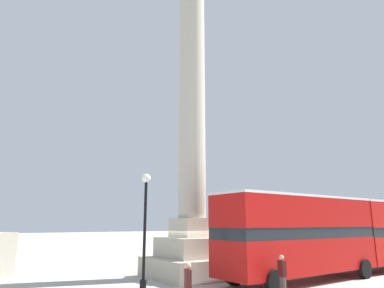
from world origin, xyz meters
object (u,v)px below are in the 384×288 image
object	(u,v)px
pedestrian_by_plinth	(188,286)
street_lamp	(145,221)
bus_a	(301,233)
pedestrian_near_lamp	(282,274)
monument_column	(192,132)

from	to	relation	value
pedestrian_by_plinth	street_lamp	bearing A→B (deg)	-167.23
bus_a	pedestrian_near_lamp	bearing A→B (deg)	-153.60
bus_a	pedestrian_by_plinth	xyz separation A→B (m)	(-8.65, -2.28, -1.46)
street_lamp	bus_a	bearing A→B (deg)	-20.70
pedestrian_near_lamp	bus_a	bearing A→B (deg)	-43.52
pedestrian_near_lamp	pedestrian_by_plinth	distance (m)	4.88
street_lamp	pedestrian_by_plinth	world-z (taller)	street_lamp
pedestrian_near_lamp	pedestrian_by_plinth	xyz separation A→B (m)	(-4.87, -0.34, 0.03)
bus_a	pedestrian_near_lamp	world-z (taller)	bus_a
monument_column	pedestrian_near_lamp	xyz separation A→B (m)	(0.08, -6.39, -7.38)
monument_column	pedestrian_by_plinth	bearing A→B (deg)	-125.44
monument_column	street_lamp	size ratio (longest dim) A/B	4.43
street_lamp	pedestrian_near_lamp	size ratio (longest dim) A/B	3.21
street_lamp	pedestrian_by_plinth	distance (m)	5.67
street_lamp	pedestrian_near_lamp	xyz separation A→B (m)	(3.86, -4.83, -2.13)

